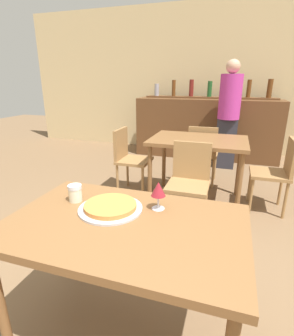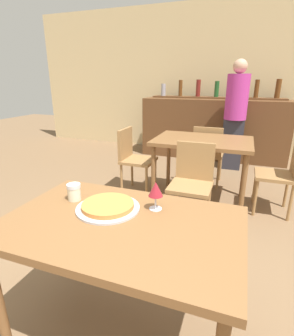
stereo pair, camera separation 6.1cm
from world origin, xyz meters
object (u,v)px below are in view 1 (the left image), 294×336
at_px(person_standing, 229,112).
at_px(chair_far_side_right, 277,170).
at_px(chair_far_side_front, 189,178).
at_px(chair_far_side_back, 203,151).
at_px(cheese_shaker, 75,193).
at_px(wine_glass, 158,190).
at_px(pizza_tray, 110,207).
at_px(chair_far_side_left, 129,156).

bearing_deg(person_standing, chair_far_side_right, -67.43).
relative_size(chair_far_side_front, person_standing, 0.49).
bearing_deg(person_standing, chair_far_side_back, -107.79).
distance_m(chair_far_side_front, cheese_shaker, 1.38).
relative_size(person_standing, wine_glass, 10.77).
bearing_deg(pizza_tray, cheese_shaker, 171.16).
distance_m(chair_far_side_front, person_standing, 2.05).
distance_m(chair_far_side_back, wine_glass, 2.34).
bearing_deg(chair_far_side_front, wine_glass, -89.39).
xyz_separation_m(chair_far_side_front, cheese_shaker, (-0.47, -1.25, 0.31)).
height_order(chair_far_side_left, chair_far_side_right, same).
bearing_deg(chair_far_side_back, wine_glass, 90.32).
height_order(chair_far_side_right, wine_glass, wine_glass).
bearing_deg(wine_glass, cheese_shaker, -173.73).
relative_size(chair_far_side_right, wine_glass, 5.24).
relative_size(pizza_tray, cheese_shaker, 3.53).
bearing_deg(cheese_shaker, wine_glass, 6.27).
xyz_separation_m(pizza_tray, cheese_shaker, (-0.24, 0.04, 0.03)).
xyz_separation_m(chair_far_side_back, chair_far_side_left, (-0.87, -0.56, 0.00)).
height_order(chair_far_side_left, pizza_tray, chair_far_side_left).
xyz_separation_m(chair_far_side_right, pizza_tray, (-1.10, -1.85, 0.27)).
bearing_deg(chair_far_side_back, person_standing, -107.79).
bearing_deg(chair_far_side_right, chair_far_side_back, -122.56).
distance_m(chair_far_side_back, chair_far_side_left, 1.03).
bearing_deg(chair_far_side_left, cheese_shaker, -167.57).
bearing_deg(chair_far_side_front, cheese_shaker, -110.67).
relative_size(chair_far_side_back, chair_far_side_left, 1.00).
bearing_deg(wine_glass, pizza_tray, -159.55).
xyz_separation_m(chair_far_side_front, chair_far_side_back, (-0.00, 1.11, 0.00)).
distance_m(chair_far_side_right, wine_glass, 1.99).
height_order(chair_far_side_right, cheese_shaker, cheese_shaker).
height_order(pizza_tray, cheese_shaker, cheese_shaker).
bearing_deg(wine_glass, chair_far_side_back, 90.32).
bearing_deg(wine_glass, chair_far_side_front, 90.61).
height_order(pizza_tray, person_standing, person_standing).
bearing_deg(pizza_tray, person_standing, 81.14).
height_order(chair_far_side_back, cheese_shaker, cheese_shaker).
bearing_deg(cheese_shaker, chair_far_side_front, 69.33).
bearing_deg(pizza_tray, chair_far_side_left, 109.12).
bearing_deg(cheese_shaker, person_standing, 76.92).
bearing_deg(cheese_shaker, chair_far_side_back, 78.70).
relative_size(chair_far_side_left, wine_glass, 5.24).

